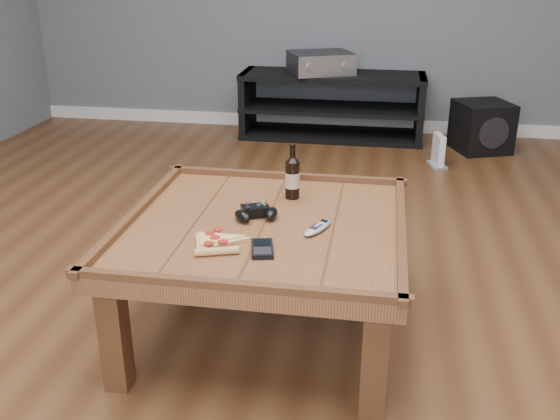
% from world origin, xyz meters
% --- Properties ---
extents(ground, '(6.00, 6.00, 0.00)m').
position_xyz_m(ground, '(0.00, 0.00, 0.00)').
color(ground, '#472814').
rests_on(ground, ground).
extents(baseboard, '(5.00, 0.02, 0.10)m').
position_xyz_m(baseboard, '(0.00, 2.99, 0.05)').
color(baseboard, silver).
rests_on(baseboard, ground).
extents(coffee_table, '(1.03, 1.03, 0.48)m').
position_xyz_m(coffee_table, '(0.00, 0.00, 0.39)').
color(coffee_table, '#553018').
rests_on(coffee_table, ground).
extents(media_console, '(1.40, 0.45, 0.50)m').
position_xyz_m(media_console, '(0.00, 2.75, 0.25)').
color(media_console, black).
rests_on(media_console, ground).
extents(beer_bottle, '(0.06, 0.06, 0.22)m').
position_xyz_m(beer_bottle, '(0.06, 0.26, 0.54)').
color(beer_bottle, black).
rests_on(beer_bottle, coffee_table).
extents(game_controller, '(0.17, 0.15, 0.05)m').
position_xyz_m(game_controller, '(-0.04, 0.04, 0.47)').
color(game_controller, black).
rests_on(game_controller, coffee_table).
extents(pizza_slice, '(0.23, 0.29, 0.03)m').
position_xyz_m(pizza_slice, '(-0.13, -0.20, 0.46)').
color(pizza_slice, tan).
rests_on(pizza_slice, coffee_table).
extents(smartphone, '(0.10, 0.14, 0.02)m').
position_xyz_m(smartphone, '(0.03, -0.23, 0.46)').
color(smartphone, black).
rests_on(smartphone, coffee_table).
extents(remote_control, '(0.11, 0.17, 0.02)m').
position_xyz_m(remote_control, '(0.20, -0.04, 0.46)').
color(remote_control, '#999DA7').
rests_on(remote_control, coffee_table).
extents(av_receiver, '(0.56, 0.52, 0.16)m').
position_xyz_m(av_receiver, '(-0.09, 2.74, 0.58)').
color(av_receiver, black).
rests_on(av_receiver, media_console).
extents(subwoofer, '(0.46, 0.46, 0.36)m').
position_xyz_m(subwoofer, '(1.11, 2.58, 0.18)').
color(subwoofer, black).
rests_on(subwoofer, ground).
extents(game_console, '(0.14, 0.19, 0.22)m').
position_xyz_m(game_console, '(0.78, 2.15, 0.10)').
color(game_console, gray).
rests_on(game_console, ground).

